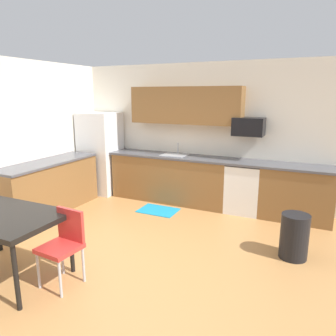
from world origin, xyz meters
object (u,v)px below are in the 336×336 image
at_px(refrigerator, 101,153).
at_px(microwave, 249,127).
at_px(oven_range, 244,187).
at_px(dining_table, 2,219).
at_px(trash_bin, 294,236).
at_px(chair_near_table, 64,241).

bearing_deg(refrigerator, microwave, 3.32).
distance_m(oven_range, dining_table, 3.93).
bearing_deg(refrigerator, trash_bin, -18.54).
bearing_deg(trash_bin, dining_table, -148.22).
distance_m(refrigerator, dining_table, 3.41).
height_order(oven_range, dining_table, oven_range).
xyz_separation_m(microwave, trash_bin, (0.96, -1.54, -1.25)).
distance_m(microwave, trash_bin, 2.21).
height_order(dining_table, chair_near_table, chair_near_table).
relative_size(microwave, dining_table, 0.39).
bearing_deg(microwave, refrigerator, -176.68).
xyz_separation_m(oven_range, microwave, (-0.00, 0.10, 1.09)).
bearing_deg(microwave, chair_near_table, -112.61).
bearing_deg(dining_table, microwave, 58.79).
relative_size(dining_table, trash_bin, 2.33).
distance_m(oven_range, trash_bin, 1.74).
bearing_deg(microwave, dining_table, -121.21).
bearing_deg(dining_table, oven_range, 58.03).
height_order(oven_range, microwave, microwave).
xyz_separation_m(microwave, dining_table, (-2.08, -3.43, -0.83)).
xyz_separation_m(oven_range, dining_table, (-2.08, -3.33, 0.26)).
relative_size(oven_range, dining_table, 0.65).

